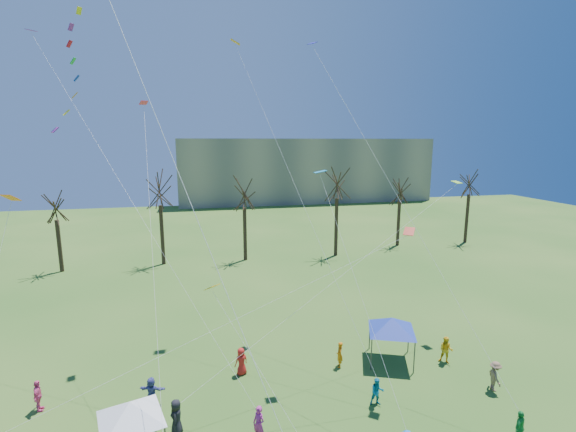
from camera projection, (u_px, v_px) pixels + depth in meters
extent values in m
cube|color=gray|center=(305.00, 170.00, 98.01)|extent=(60.00, 14.00, 15.00)
cylinder|color=black|center=(59.00, 246.00, 44.67)|extent=(0.44, 0.44, 5.90)
cylinder|color=black|center=(162.00, 235.00, 47.31)|extent=(0.44, 0.44, 7.12)
cylinder|color=black|center=(245.00, 234.00, 49.04)|extent=(0.44, 0.44, 6.53)
cylinder|color=black|center=(336.00, 227.00, 50.89)|extent=(0.44, 0.44, 7.42)
cylinder|color=black|center=(398.00, 224.00, 55.96)|extent=(0.44, 0.44, 6.21)
cylinder|color=black|center=(467.00, 219.00, 57.59)|extent=(0.44, 0.44, 7.01)
cylinder|color=white|center=(189.00, 198.00, 15.18)|extent=(0.02, 0.02, 23.31)
cylinder|color=#3F3F44|center=(101.00, 431.00, 18.95)|extent=(0.08, 0.08, 2.00)
cylinder|color=#3F3F44|center=(155.00, 414.00, 20.14)|extent=(0.08, 0.08, 2.00)
pyramid|color=white|center=(130.00, 410.00, 18.21)|extent=(3.66, 3.66, 0.86)
cylinder|color=#3F3F44|center=(371.00, 354.00, 25.62)|extent=(0.09, 0.09, 2.14)
cylinder|color=#3F3F44|center=(414.00, 358.00, 25.21)|extent=(0.09, 0.09, 2.14)
cylinder|color=#3F3F44|center=(370.00, 335.00, 28.20)|extent=(0.09, 0.09, 2.14)
cylinder|color=#3F3F44|center=(409.00, 338.00, 27.78)|extent=(0.09, 0.09, 2.14)
pyramid|color=#2036A2|center=(392.00, 324.00, 26.42)|extent=(3.80, 3.80, 0.92)
imported|color=green|center=(520.00, 427.00, 19.43)|extent=(1.07, 0.86, 1.69)
imported|color=black|center=(176.00, 417.00, 20.02)|extent=(0.67, 0.95, 1.84)
imported|color=#A92A82|center=(259.00, 424.00, 19.52)|extent=(0.76, 0.80, 1.84)
imported|color=#0B7C9E|center=(377.00, 392.00, 22.25)|extent=(0.85, 0.71, 1.58)
imported|color=brown|center=(495.00, 376.00, 23.53)|extent=(0.92, 1.29, 1.80)
imported|color=#F85296|center=(38.00, 396.00, 21.72)|extent=(0.54, 1.08, 1.78)
imported|color=#474C9A|center=(152.00, 391.00, 22.32)|extent=(1.54, 0.87, 1.59)
imported|color=red|center=(241.00, 361.00, 25.16)|extent=(1.00, 0.84, 1.75)
imported|color=orange|center=(340.00, 355.00, 26.00)|extent=(0.55, 0.70, 1.69)
imported|color=gold|center=(446.00, 350.00, 26.45)|extent=(1.11, 1.09, 1.81)
cube|color=orange|center=(11.00, 198.00, 18.00)|extent=(0.72, 0.78, 0.37)
cube|color=#D42354|center=(144.00, 103.00, 26.53)|extent=(0.68, 0.75, 0.23)
cylinder|color=white|center=(152.00, 244.00, 21.03)|extent=(0.01, 0.01, 21.38)
cube|color=yellow|center=(212.00, 287.00, 19.56)|extent=(0.82, 0.84, 0.37)
cylinder|color=white|center=(259.00, 368.00, 18.09)|extent=(0.01, 0.01, 8.57)
cube|color=#1B95CB|center=(320.00, 172.00, 24.03)|extent=(0.72, 0.54, 0.17)
cylinder|color=white|center=(358.00, 286.00, 21.07)|extent=(0.01, 0.01, 14.12)
cube|color=#2321BF|center=(312.00, 43.00, 30.56)|extent=(0.92, 0.92, 0.29)
cylinder|color=white|center=(393.00, 189.00, 24.95)|extent=(0.01, 0.01, 26.96)
cube|color=red|center=(409.00, 231.00, 22.44)|extent=(0.86, 0.89, 0.35)
cylinder|color=white|center=(223.00, 326.00, 20.04)|extent=(0.01, 0.01, 22.50)
cube|color=#9BEB37|center=(457.00, 182.00, 29.71)|extent=(0.63, 0.77, 0.16)
cylinder|color=white|center=(344.00, 274.00, 24.83)|extent=(0.01, 0.01, 23.75)
cube|color=purple|center=(31.00, 30.00, 28.30)|extent=(0.85, 0.80, 0.17)
cylinder|color=white|center=(124.00, 188.00, 23.88)|extent=(0.01, 0.01, 29.46)
cube|color=orange|center=(235.00, 42.00, 30.13)|extent=(0.73, 0.63, 0.40)
cylinder|color=white|center=(296.00, 187.00, 26.14)|extent=(0.01, 0.01, 25.06)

